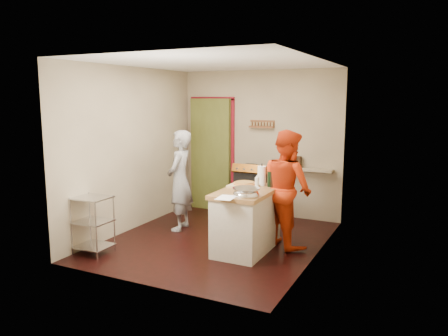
{
  "coord_description": "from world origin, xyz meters",
  "views": [
    {
      "loc": [
        2.86,
        -5.59,
        2.12
      ],
      "look_at": [
        0.13,
        0.0,
        1.11
      ],
      "focal_mm": 35.0,
      "sensor_mm": 36.0,
      "label": 1
    }
  ],
  "objects_px": {
    "stove": "(255,193)",
    "person_red": "(287,188)",
    "island": "(247,218)",
    "person_stripe": "(180,181)",
    "wire_shelving": "(93,222)"
  },
  "relations": [
    {
      "from": "stove",
      "to": "person_stripe",
      "type": "relative_size",
      "value": 0.62
    },
    {
      "from": "island",
      "to": "person_stripe",
      "type": "bearing_deg",
      "value": 161.71
    },
    {
      "from": "stove",
      "to": "person_stripe",
      "type": "distance_m",
      "value": 1.47
    },
    {
      "from": "stove",
      "to": "person_red",
      "type": "relative_size",
      "value": 0.6
    },
    {
      "from": "island",
      "to": "wire_shelving",
      "type": "bearing_deg",
      "value": -151.25
    },
    {
      "from": "wire_shelving",
      "to": "person_stripe",
      "type": "relative_size",
      "value": 0.5
    },
    {
      "from": "stove",
      "to": "island",
      "type": "xyz_separation_m",
      "value": [
        0.53,
        -1.61,
        0.01
      ]
    },
    {
      "from": "person_stripe",
      "to": "person_red",
      "type": "height_order",
      "value": "person_red"
    },
    {
      "from": "stove",
      "to": "person_red",
      "type": "bearing_deg",
      "value": -50.25
    },
    {
      "from": "stove",
      "to": "island",
      "type": "distance_m",
      "value": 1.69
    },
    {
      "from": "wire_shelving",
      "to": "person_red",
      "type": "distance_m",
      "value": 2.75
    },
    {
      "from": "wire_shelving",
      "to": "island",
      "type": "relative_size",
      "value": 0.62
    },
    {
      "from": "stove",
      "to": "island",
      "type": "height_order",
      "value": "island"
    },
    {
      "from": "stove",
      "to": "person_stripe",
      "type": "xyz_separation_m",
      "value": [
        -0.83,
        -1.15,
        0.36
      ]
    },
    {
      "from": "person_stripe",
      "to": "stove",
      "type": "bearing_deg",
      "value": 132.45
    }
  ]
}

